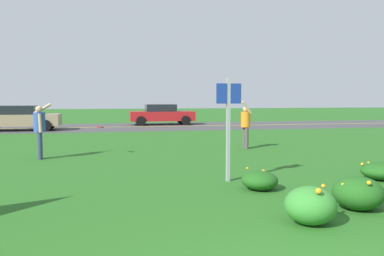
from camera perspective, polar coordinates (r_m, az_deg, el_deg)
name	(u,v)px	position (r m, az deg, el deg)	size (l,w,h in m)	color
ground_plane	(166,149)	(14.32, -3.90, -3.06)	(120.00, 120.00, 0.00)	#26601E
highway_strip	(141,127)	(25.83, -7.52, 0.20)	(120.00, 7.72, 0.01)	#424244
highway_center_stripe	(141,127)	(25.83, -7.52, 0.21)	(120.00, 0.16, 0.00)	yellow
daylily_clump_mid_right	(260,180)	(8.01, 9.89, -7.57)	(0.73, 0.75, 0.42)	#1E5619
daylily_clump_front_center	(358,193)	(7.06, 23.17, -8.76)	(0.83, 0.82, 0.55)	#1E5619
daylily_clump_front_left	(310,205)	(6.02, 16.96, -10.79)	(0.76, 0.73, 0.59)	#337F2D
daylily_clump_near_camera	(383,171)	(9.86, 26.24, -5.67)	(1.01, 0.91, 0.40)	#1E5619
sign_post_near_path	(228,118)	(8.59, 5.36, 1.41)	(0.56, 0.10, 2.29)	#93969B
person_thrower_blue_shirt	(40,127)	(12.63, -21.44, 0.12)	(0.53, 0.54, 1.70)	#2D4C9E
person_catcher_orange_shirt	(246,123)	(14.38, 7.85, 0.70)	(0.42, 0.52, 1.76)	orange
frisbee_red	(100,127)	(12.90, -13.36, 0.13)	(0.27, 0.27, 0.09)	red
car_tan_center_left	(19,118)	(24.52, -24.06, 1.37)	(4.50, 2.00, 1.45)	#937F60
car_red_center_right	(162,114)	(27.68, -4.48, 2.02)	(4.50, 2.00, 1.45)	maroon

